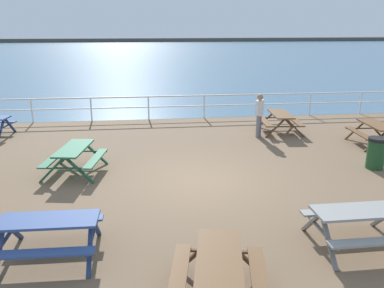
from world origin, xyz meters
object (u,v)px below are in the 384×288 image
(picnic_table_far_left, at_px, (219,269))
(picnic_table_far_right, at_px, (49,228))
(visitor, at_px, (259,113))
(litter_bin, at_px, (376,153))
(picnic_table_seaward, at_px, (74,154))
(picnic_table_mid_centre, at_px, (376,129))
(picnic_table_near_right, at_px, (360,219))
(picnic_table_corner, at_px, (281,118))

(picnic_table_far_left, xyz_separation_m, picnic_table_far_right, (-2.87, 1.64, 0.00))
(visitor, height_order, litter_bin, visitor)
(picnic_table_seaward, bearing_deg, picnic_table_far_right, -167.48)
(picnic_table_mid_centre, relative_size, litter_bin, 1.99)
(picnic_table_far_left, distance_m, picnic_table_far_right, 3.30)
(picnic_table_seaward, relative_size, litter_bin, 2.13)
(picnic_table_mid_centre, relative_size, picnic_table_far_left, 0.92)
(picnic_table_near_right, bearing_deg, picnic_table_far_left, -156.69)
(picnic_table_mid_centre, bearing_deg, picnic_table_far_left, 141.02)
(picnic_table_near_right, height_order, visitor, visitor)
(picnic_table_far_left, relative_size, picnic_table_seaward, 1.01)
(picnic_table_near_right, height_order, litter_bin, litter_bin)
(picnic_table_far_left, bearing_deg, picnic_table_near_right, -55.60)
(visitor, bearing_deg, picnic_table_corner, 64.21)
(picnic_table_near_right, xyz_separation_m, litter_bin, (2.81, 4.15, -0.10))
(picnic_table_seaward, bearing_deg, picnic_table_mid_centre, -71.66)
(picnic_table_far_left, bearing_deg, picnic_table_seaward, 37.62)
(visitor, bearing_deg, picnic_table_mid_centre, 13.39)
(visitor, bearing_deg, picnic_table_seaward, -117.73)
(picnic_table_mid_centre, height_order, picnic_table_seaward, same)
(litter_bin, bearing_deg, picnic_table_mid_centre, 59.46)
(picnic_table_far_right, height_order, picnic_table_seaward, same)
(picnic_table_far_left, xyz_separation_m, litter_bin, (5.81, 5.46, -0.10))
(picnic_table_near_right, distance_m, litter_bin, 5.02)
(picnic_table_far_right, relative_size, visitor, 1.11)
(picnic_table_far_left, relative_size, picnic_table_corner, 1.07)
(picnic_table_far_right, relative_size, picnic_table_seaward, 0.91)
(picnic_table_corner, height_order, visitor, visitor)
(picnic_table_seaward, distance_m, visitor, 7.18)
(picnic_table_corner, distance_m, visitor, 1.25)
(picnic_table_far_left, distance_m, picnic_table_corner, 10.83)
(picnic_table_near_right, relative_size, picnic_table_far_right, 0.98)
(picnic_table_corner, bearing_deg, picnic_table_seaward, 121.51)
(picnic_table_far_right, distance_m, picnic_table_seaward, 4.50)
(picnic_table_seaward, bearing_deg, picnic_table_far_left, -143.74)
(picnic_table_mid_centre, distance_m, visitor, 4.19)
(visitor, bearing_deg, picnic_table_far_left, -73.74)
(picnic_table_far_right, distance_m, picnic_table_corner, 10.98)
(picnic_table_mid_centre, height_order, picnic_table_corner, same)
(picnic_table_far_right, relative_size, picnic_table_corner, 0.96)
(picnic_table_corner, bearing_deg, picnic_table_far_right, 143.58)
(picnic_table_mid_centre, relative_size, picnic_table_far_right, 1.03)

